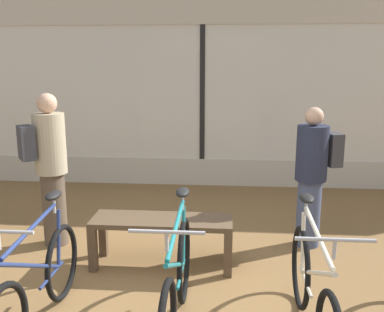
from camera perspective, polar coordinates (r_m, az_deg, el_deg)
shop_back_wall at (r=6.97m, az=1.40°, el=9.23°), size 12.00×0.08×3.20m
bicycle_left at (r=3.56m, az=-19.90°, el=-16.00°), size 0.46×1.66×1.01m
bicycle_center at (r=3.29m, az=-2.03°, el=-17.01°), size 0.46×1.80×1.05m
bicycle_right at (r=3.34m, az=15.78°, el=-17.32°), size 0.46×1.73×1.03m
display_bench at (r=4.34m, az=-4.03°, el=-9.47°), size 1.40×0.44×0.50m
customer_near_rack at (r=4.85m, az=15.78°, el=-2.21°), size 0.54×0.42×1.56m
customer_by_window at (r=4.92m, az=-18.46°, el=-1.19°), size 0.56×0.52×1.70m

